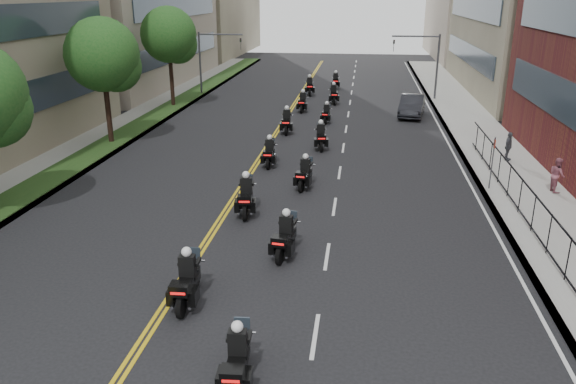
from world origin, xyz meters
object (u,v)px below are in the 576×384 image
motorcycle_1 (237,362)px  motorcycle_11 (334,95)px  motorcycle_7 (321,138)px  pedestrian_c (508,146)px  motorcycle_4 (246,197)px  motorcycle_13 (336,82)px  motorcycle_6 (269,154)px  motorcycle_9 (326,114)px  parked_sedan (412,106)px  motorcycle_12 (310,87)px  motorcycle_5 (305,175)px  motorcycle_3 (285,238)px  motorcycle_2 (187,282)px  pedestrian_b (557,175)px  motorcycle_8 (287,122)px  motorcycle_10 (303,103)px

motorcycle_1 → motorcycle_11: bearing=85.9°
motorcycle_7 → pedestrian_c: (10.50, -1.57, 0.24)m
motorcycle_4 → motorcycle_13: bearing=79.1°
motorcycle_6 → motorcycle_7: 4.56m
motorcycle_9 → parked_sedan: parked_sedan is taller
motorcycle_7 → motorcycle_12: bearing=90.1°
parked_sedan → motorcycle_9: bearing=-144.3°
motorcycle_5 → pedestrian_c: (10.72, 5.64, 0.28)m
motorcycle_5 → motorcycle_13: 29.54m
motorcycle_3 → parked_sedan: bearing=83.2°
motorcycle_11 → motorcycle_2: bearing=-101.9°
motorcycle_5 → motorcycle_7: bearing=95.5°
motorcycle_4 → motorcycle_12: motorcycle_12 is taller
motorcycle_2 → pedestrian_b: size_ratio=1.52×
motorcycle_1 → motorcycle_13: 44.22m
motorcycle_2 → motorcycle_12: (0.19, 36.93, 0.02)m
motorcycle_1 → motorcycle_5: 14.68m
motorcycle_12 → motorcycle_9: bearing=-85.5°
motorcycle_2 → motorcycle_3: bearing=53.1°
motorcycle_6 → motorcycle_9: motorcycle_6 is taller
motorcycle_8 → parked_sedan: (8.74, 6.64, 0.08)m
motorcycle_5 → motorcycle_12: motorcycle_12 is taller
motorcycle_5 → motorcycle_10: (-2.06, 18.23, 0.03)m
motorcycle_3 → parked_sedan: motorcycle_3 is taller
motorcycle_4 → motorcycle_7: (2.34, 10.92, -0.04)m
motorcycle_9 → motorcycle_12: bearing=105.5°
motorcycle_5 → motorcycle_13: size_ratio=0.95×
motorcycle_5 → pedestrian_c: pedestrian_c is taller
motorcycle_13 → pedestrian_c: size_ratio=1.52×
motorcycle_3 → motorcycle_13: (-0.12, 37.01, 0.01)m
motorcycle_7 → pedestrian_b: bearing=-37.3°
motorcycle_3 → pedestrian_c: motorcycle_3 is taller
motorcycle_3 → motorcycle_4: 4.37m
motorcycle_9 → motorcycle_10: 4.37m
motorcycle_6 → motorcycle_1: bearing=-86.0°
motorcycle_10 → pedestrian_b: (13.81, -17.64, 0.27)m
motorcycle_5 → motorcycle_8: 11.23m
motorcycle_6 → pedestrian_c: bearing=6.9°
motorcycle_4 → motorcycle_1: bearing=-86.8°
parked_sedan → motorcycle_1: bearing=-92.6°
motorcycle_4 → motorcycle_6: motorcycle_4 is taller
motorcycle_6 → motorcycle_7: (2.51, 3.81, 0.03)m
motorcycle_2 → motorcycle_8: motorcycle_8 is taller
motorcycle_1 → motorcycle_6: 18.22m
motorcycle_11 → motorcycle_13: motorcycle_11 is taller
parked_sedan → motorcycle_13: bearing=127.1°
motorcycle_10 → motorcycle_5: bearing=-83.4°
motorcycle_5 → motorcycle_13: motorcycle_13 is taller
motorcycle_6 → parked_sedan: bearing=55.7°
parked_sedan → motorcycle_12: bearing=145.4°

